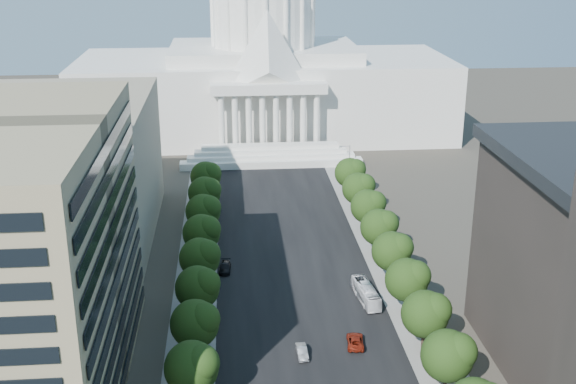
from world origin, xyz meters
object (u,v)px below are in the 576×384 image
object	(u,v)px
car_dark_b	(225,268)
car_red	(355,341)
car_silver	(302,352)
city_bus	(366,293)

from	to	relation	value
car_dark_b	car_red	bearing A→B (deg)	-50.65
car_silver	car_red	distance (m)	9.19
car_dark_b	city_bus	bearing A→B (deg)	-25.71
car_dark_b	city_bus	distance (m)	29.12
car_red	city_bus	distance (m)	15.49
car_silver	car_dark_b	xyz separation A→B (m)	(-11.95, 31.54, 0.04)
car_silver	car_red	world-z (taller)	car_red
city_bus	car_dark_b	bearing A→B (deg)	143.78
car_red	car_dark_b	bearing A→B (deg)	-47.97
car_red	car_dark_b	world-z (taller)	car_red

